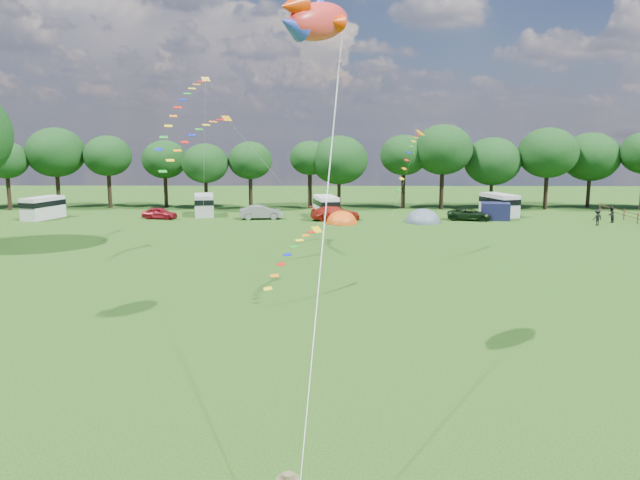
{
  "coord_description": "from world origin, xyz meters",
  "views": [
    {
      "loc": [
        0.41,
        -21.49,
        8.97
      ],
      "look_at": [
        0.0,
        8.0,
        4.0
      ],
      "focal_mm": 35.0,
      "sensor_mm": 36.0,
      "label": 1
    }
  ],
  "objects_px": {
    "walker_a": "(611,215)",
    "walker_b": "(597,217)",
    "campervan_c": "(326,206)",
    "tent_greyblue": "(423,222)",
    "car_a": "(160,213)",
    "tent_orange": "(342,223)",
    "campervan_b": "(204,204)",
    "campervan_d": "(499,204)",
    "car_c": "(335,213)",
    "fish_kite": "(314,20)",
    "campervan_a": "(43,207)",
    "car_d": "(469,214)",
    "car_b": "(261,212)"
  },
  "relations": [
    {
      "from": "campervan_a",
      "to": "walker_b",
      "type": "relative_size",
      "value": 3.2
    },
    {
      "from": "car_b",
      "to": "walker_a",
      "type": "relative_size",
      "value": 2.59
    },
    {
      "from": "car_b",
      "to": "car_c",
      "type": "bearing_deg",
      "value": -103.49
    },
    {
      "from": "campervan_c",
      "to": "car_b",
      "type": "bearing_deg",
      "value": 89.94
    },
    {
      "from": "campervan_a",
      "to": "walker_a",
      "type": "relative_size",
      "value": 3.15
    },
    {
      "from": "campervan_b",
      "to": "tent_orange",
      "type": "bearing_deg",
      "value": -123.24
    },
    {
      "from": "car_c",
      "to": "campervan_d",
      "type": "xyz_separation_m",
      "value": [
        18.45,
        3.86,
        0.56
      ]
    },
    {
      "from": "walker_a",
      "to": "walker_b",
      "type": "distance_m",
      "value": 3.01
    },
    {
      "from": "car_b",
      "to": "walker_b",
      "type": "distance_m",
      "value": 34.55
    },
    {
      "from": "tent_orange",
      "to": "car_a",
      "type": "bearing_deg",
      "value": 170.87
    },
    {
      "from": "campervan_b",
      "to": "tent_orange",
      "type": "height_order",
      "value": "campervan_b"
    },
    {
      "from": "campervan_b",
      "to": "walker_b",
      "type": "distance_m",
      "value": 41.69
    },
    {
      "from": "car_c",
      "to": "fish_kite",
      "type": "height_order",
      "value": "fish_kite"
    },
    {
      "from": "fish_kite",
      "to": "walker_a",
      "type": "bearing_deg",
      "value": 0.56
    },
    {
      "from": "walker_b",
      "to": "car_c",
      "type": "bearing_deg",
      "value": -26.9
    },
    {
      "from": "campervan_b",
      "to": "campervan_c",
      "type": "bearing_deg",
      "value": -107.75
    },
    {
      "from": "campervan_c",
      "to": "tent_greyblue",
      "type": "height_order",
      "value": "campervan_c"
    },
    {
      "from": "campervan_a",
      "to": "walker_b",
      "type": "height_order",
      "value": "campervan_a"
    },
    {
      "from": "car_c",
      "to": "walker_a",
      "type": "height_order",
      "value": "walker_a"
    },
    {
      "from": "tent_orange",
      "to": "tent_greyblue",
      "type": "bearing_deg",
      "value": 6.42
    },
    {
      "from": "campervan_a",
      "to": "tent_greyblue",
      "type": "height_order",
      "value": "campervan_a"
    },
    {
      "from": "walker_b",
      "to": "fish_kite",
      "type": "bearing_deg",
      "value": 34.78
    },
    {
      "from": "car_c",
      "to": "car_b",
      "type": "bearing_deg",
      "value": 74.77
    },
    {
      "from": "car_d",
      "to": "campervan_c",
      "type": "distance_m",
      "value": 15.45
    },
    {
      "from": "tent_greyblue",
      "to": "car_a",
      "type": "bearing_deg",
      "value": 175.52
    },
    {
      "from": "campervan_a",
      "to": "car_c",
      "type": "bearing_deg",
      "value": -74.83
    },
    {
      "from": "car_a",
      "to": "campervan_c",
      "type": "xyz_separation_m",
      "value": [
        18.0,
        1.5,
        0.63
      ]
    },
    {
      "from": "car_d",
      "to": "fish_kite",
      "type": "height_order",
      "value": "fish_kite"
    },
    {
      "from": "fish_kite",
      "to": "car_a",
      "type": "bearing_deg",
      "value": 60.2
    },
    {
      "from": "campervan_c",
      "to": "tent_greyblue",
      "type": "distance_m",
      "value": 10.83
    },
    {
      "from": "car_a",
      "to": "walker_a",
      "type": "relative_size",
      "value": 2.31
    },
    {
      "from": "car_c",
      "to": "campervan_a",
      "type": "distance_m",
      "value": 31.66
    },
    {
      "from": "campervan_d",
      "to": "tent_greyblue",
      "type": "height_order",
      "value": "campervan_d"
    },
    {
      "from": "campervan_c",
      "to": "fish_kite",
      "type": "bearing_deg",
      "value": 167.39
    },
    {
      "from": "car_a",
      "to": "campervan_d",
      "type": "bearing_deg",
      "value": -73.75
    },
    {
      "from": "campervan_b",
      "to": "campervan_d",
      "type": "bearing_deg",
      "value": -101.16
    },
    {
      "from": "campervan_b",
      "to": "car_d",
      "type": "bearing_deg",
      "value": -108.39
    },
    {
      "from": "campervan_a",
      "to": "tent_orange",
      "type": "height_order",
      "value": "campervan_a"
    },
    {
      "from": "campervan_a",
      "to": "tent_orange",
      "type": "distance_m",
      "value": 32.48
    },
    {
      "from": "car_b",
      "to": "campervan_b",
      "type": "bearing_deg",
      "value": 57.24
    },
    {
      "from": "campervan_a",
      "to": "campervan_d",
      "type": "xyz_separation_m",
      "value": [
        50.1,
        3.11,
        0.06
      ]
    },
    {
      "from": "car_d",
      "to": "campervan_b",
      "type": "relative_size",
      "value": 0.91
    },
    {
      "from": "car_d",
      "to": "campervan_d",
      "type": "distance_m",
      "value": 5.58
    },
    {
      "from": "campervan_d",
      "to": "car_c",
      "type": "bearing_deg",
      "value": 83.99
    },
    {
      "from": "campervan_b",
      "to": "campervan_d",
      "type": "xyz_separation_m",
      "value": [
        33.19,
        0.04,
        0.05
      ]
    },
    {
      "from": "campervan_a",
      "to": "campervan_c",
      "type": "bearing_deg",
      "value": -70.67
    },
    {
      "from": "car_c",
      "to": "walker_b",
      "type": "xyz_separation_m",
      "value": [
        26.29,
        -3.59,
        0.05
      ]
    },
    {
      "from": "car_c",
      "to": "tent_orange",
      "type": "bearing_deg",
      "value": -174.71
    },
    {
      "from": "campervan_a",
      "to": "tent_greyblue",
      "type": "distance_m",
      "value": 40.86
    },
    {
      "from": "car_c",
      "to": "campervan_a",
      "type": "relative_size",
      "value": 0.98
    }
  ]
}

